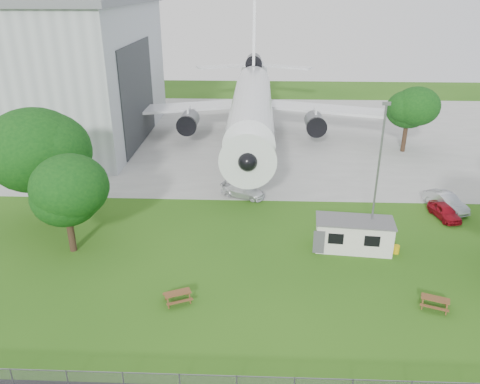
{
  "coord_description": "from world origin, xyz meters",
  "views": [
    {
      "loc": [
        -1.1,
        -27.78,
        19.8
      ],
      "look_at": [
        -2.53,
        8.0,
        4.0
      ],
      "focal_mm": 35.0,
      "sensor_mm": 36.0,
      "label": 1
    }
  ],
  "objects_px": {
    "picnic_west": "(178,302)",
    "picnic_east": "(434,308)",
    "airliner": "(252,102)",
    "site_cabin": "(354,234)"
  },
  "relations": [
    {
      "from": "airliner",
      "to": "picnic_east",
      "type": "relative_size",
      "value": 26.52
    },
    {
      "from": "picnic_east",
      "to": "site_cabin",
      "type": "bearing_deg",
      "value": 139.05
    },
    {
      "from": "airliner",
      "to": "picnic_west",
      "type": "bearing_deg",
      "value": -96.67
    },
    {
      "from": "picnic_west",
      "to": "picnic_east",
      "type": "bearing_deg",
      "value": -23.09
    },
    {
      "from": "picnic_west",
      "to": "airliner",
      "type": "bearing_deg",
      "value": 60.1
    },
    {
      "from": "picnic_west",
      "to": "site_cabin",
      "type": "bearing_deg",
      "value": 6.77
    },
    {
      "from": "airliner",
      "to": "picnic_west",
      "type": "xyz_separation_m",
      "value": [
        -4.39,
        -37.58,
        -5.27
      ]
    },
    {
      "from": "site_cabin",
      "to": "picnic_west",
      "type": "bearing_deg",
      "value": -149.99
    },
    {
      "from": "picnic_west",
      "to": "picnic_east",
      "type": "distance_m",
      "value": 17.3
    },
    {
      "from": "airliner",
      "to": "picnic_east",
      "type": "xyz_separation_m",
      "value": [
        12.91,
        -37.54,
        -5.27
      ]
    }
  ]
}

